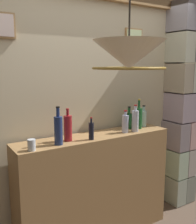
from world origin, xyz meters
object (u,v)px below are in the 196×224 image
object	(u,v)px
liquor_bottle_bourbon	(58,130)
liquor_bottle_mezcal	(129,120)
liquor_bottle_rum	(91,131)
pendant_lamp	(129,56)
liquor_bottle_gin	(125,123)
liquor_bottle_port	(68,128)
glass_tumbler_rocks	(32,145)
liquor_bottle_vodka	(144,118)
liquor_bottle_brandy	(135,121)
liquor_bottle_amaro	(139,118)

from	to	relation	value
liquor_bottle_bourbon	liquor_bottle_mezcal	bearing A→B (deg)	9.21
liquor_bottle_rum	pendant_lamp	bearing A→B (deg)	-102.45
liquor_bottle_gin	liquor_bottle_port	xyz separation A→B (m)	(-0.65, 0.04, 0.03)
glass_tumbler_rocks	pendant_lamp	size ratio (longest dim) A/B	0.18
liquor_bottle_vodka	glass_tumbler_rocks	size ratio (longest dim) A/B	2.57
liquor_bottle_vodka	glass_tumbler_rocks	world-z (taller)	liquor_bottle_vodka
liquor_bottle_brandy	liquor_bottle_vodka	world-z (taller)	liquor_bottle_brandy
liquor_bottle_rum	glass_tumbler_rocks	bearing A→B (deg)	-177.97
glass_tumbler_rocks	liquor_bottle_port	bearing A→B (deg)	14.87
liquor_bottle_brandy	liquor_bottle_port	world-z (taller)	liquor_bottle_port
liquor_bottle_mezcal	glass_tumbler_rocks	bearing A→B (deg)	-171.03
liquor_bottle_bourbon	liquor_bottle_gin	xyz separation A→B (m)	(0.77, 0.03, -0.04)
liquor_bottle_amaro	liquor_bottle_port	xyz separation A→B (m)	(-0.88, -0.02, 0.00)
liquor_bottle_bourbon	glass_tumbler_rocks	xyz separation A→B (m)	(-0.26, -0.04, -0.09)
liquor_bottle_mezcal	liquor_bottle_port	world-z (taller)	liquor_bottle_port
liquor_bottle_brandy	liquor_bottle_vodka	distance (m)	0.27
liquor_bottle_vodka	pendant_lamp	xyz separation A→B (m)	(-0.96, -0.91, 0.66)
pendant_lamp	liquor_bottle_vodka	bearing A→B (deg)	43.42
liquor_bottle_bourbon	pendant_lamp	xyz separation A→B (m)	(0.16, -0.77, 0.63)
liquor_bottle_mezcal	liquor_bottle_brandy	world-z (taller)	liquor_bottle_brandy
liquor_bottle_amaro	pendant_lamp	size ratio (longest dim) A/B	0.63
liquor_bottle_vodka	liquor_bottle_port	xyz separation A→B (m)	(-1.00, -0.08, 0.03)
liquor_bottle_gin	glass_tumbler_rocks	bearing A→B (deg)	-176.49
liquor_bottle_gin	glass_tumbler_rocks	size ratio (longest dim) A/B	2.47
liquor_bottle_mezcal	liquor_bottle_amaro	bearing A→B (deg)	-35.39
liquor_bottle_mezcal	liquor_bottle_port	bearing A→B (deg)	-173.96
liquor_bottle_brandy	liquor_bottle_port	size ratio (longest dim) A/B	0.94
liquor_bottle_rum	liquor_bottle_bourbon	xyz separation A→B (m)	(-0.33, 0.02, 0.05)
liquor_bottle_brandy	glass_tumbler_rocks	bearing A→B (deg)	-177.88
liquor_bottle_vodka	liquor_bottle_amaro	size ratio (longest dim) A/B	0.74
liquor_bottle_vodka	liquor_bottle_gin	bearing A→B (deg)	-162.22
liquor_bottle_vodka	liquor_bottle_gin	xyz separation A→B (m)	(-0.36, -0.11, -0.00)
liquor_bottle_rum	liquor_bottle_port	bearing A→B (deg)	158.53
liquor_bottle_amaro	liquor_bottle_brandy	bearing A→B (deg)	-145.74
liquor_bottle_brandy	pendant_lamp	world-z (taller)	pendant_lamp
liquor_bottle_brandy	glass_tumbler_rocks	xyz separation A→B (m)	(-1.15, -0.04, -0.07)
liquor_bottle_vodka	glass_tumbler_rocks	distance (m)	1.40
liquor_bottle_amaro	glass_tumbler_rocks	bearing A→B (deg)	-174.44
liquor_bottle_brandy	glass_tumbler_rocks	size ratio (longest dim) A/B	3.00
liquor_bottle_rum	liquor_bottle_brandy	distance (m)	0.56
liquor_bottle_brandy	liquor_bottle_gin	world-z (taller)	liquor_bottle_brandy
liquor_bottle_rum	liquor_bottle_amaro	bearing A→B (deg)	8.61
liquor_bottle_rum	glass_tumbler_rocks	distance (m)	0.59
liquor_bottle_rum	pendant_lamp	distance (m)	1.03
liquor_bottle_vodka	liquor_bottle_port	distance (m)	1.01
liquor_bottle_amaro	liquor_bottle_gin	bearing A→B (deg)	-165.65
liquor_bottle_bourbon	pendant_lamp	distance (m)	1.01
liquor_bottle_mezcal	liquor_bottle_port	xyz separation A→B (m)	(-0.80, -0.08, 0.03)
liquor_bottle_brandy	glass_tumbler_rocks	world-z (taller)	liquor_bottle_brandy
liquor_bottle_gin	pendant_lamp	world-z (taller)	pendant_lamp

